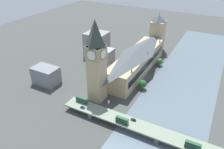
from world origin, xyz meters
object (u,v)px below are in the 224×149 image
at_px(road_bridge, 159,134).
at_px(double_decker_bus_lead, 193,145).
at_px(victoria_tower, 157,34).
at_px(car_northbound_tail, 133,120).
at_px(double_decker_bus_mid, 122,120).
at_px(car_northbound_mid, 83,107).
at_px(clock_tower, 96,61).
at_px(parliament_hall, 137,60).
at_px(double_decker_bus_rear, 82,100).

bearing_deg(road_bridge, double_decker_bus_lead, 172.37).
distance_m(victoria_tower, car_northbound_tail, 154.84).
xyz_separation_m(double_decker_bus_mid, car_northbound_tail, (-6.67, -6.40, -1.89)).
bearing_deg(victoria_tower, double_decker_bus_mid, 99.26).
height_order(double_decker_bus_mid, car_northbound_mid, double_decker_bus_mid).
relative_size(clock_tower, double_decker_bus_mid, 7.42).
bearing_deg(parliament_hall, victoria_tower, -89.95).
relative_size(clock_tower, double_decker_bus_lead, 7.03).
bearing_deg(car_northbound_tail, road_bridge, 171.67).
bearing_deg(road_bridge, clock_tower, -18.01).
xyz_separation_m(parliament_hall, double_decker_bus_mid, (-25.52, 89.70, -5.48)).
bearing_deg(car_northbound_tail, double_decker_bus_mid, 43.80).
relative_size(parliament_hall, double_decker_bus_lead, 10.35).
bearing_deg(car_northbound_mid, victoria_tower, -93.93).
bearing_deg(victoria_tower, car_northbound_mid, 86.07).
distance_m(clock_tower, double_decker_bus_mid, 53.60).
bearing_deg(double_decker_bus_lead, victoria_tower, -63.74).
relative_size(clock_tower, double_decker_bus_rear, 6.73).
bearing_deg(road_bridge, double_decker_bus_mid, 6.54).
distance_m(clock_tower, victoria_tower, 133.87).
relative_size(double_decker_bus_lead, double_decker_bus_rear, 0.96).
distance_m(parliament_hall, double_decker_bus_mid, 93.42).
distance_m(clock_tower, double_decker_bus_rear, 35.69).
relative_size(clock_tower, victoria_tower, 1.45).
bearing_deg(car_northbound_tail, clock_tower, -22.50).
bearing_deg(double_decker_bus_lead, parliament_hall, -49.21).
height_order(road_bridge, car_northbound_tail, car_northbound_tail).
bearing_deg(car_northbound_mid, double_decker_bus_lead, 179.91).
height_order(clock_tower, double_decker_bus_mid, clock_tower).
bearing_deg(clock_tower, car_northbound_mid, 90.88).
relative_size(parliament_hall, road_bridge, 0.68).
relative_size(road_bridge, car_northbound_mid, 38.61).
bearing_deg(double_decker_bus_mid, victoria_tower, -80.74).
relative_size(victoria_tower, car_northbound_tail, 12.14).
xyz_separation_m(parliament_hall, road_bridge, (-53.78, 86.46, -9.17)).
xyz_separation_m(double_decker_bus_mid, double_decker_bus_rear, (41.47, -6.41, 0.04)).
height_order(road_bridge, double_decker_bus_mid, double_decker_bus_mid).
bearing_deg(victoria_tower, clock_tower, 85.19).
xyz_separation_m(double_decker_bus_lead, double_decker_bus_rear, (93.26, -6.33, -0.04)).
relative_size(parliament_hall, clock_tower, 1.47).
bearing_deg(double_decker_bus_mid, double_decker_bus_lead, -179.91).
relative_size(road_bridge, car_northbound_tail, 38.20).
bearing_deg(parliament_hall, double_decker_bus_lead, 130.79).
bearing_deg(clock_tower, double_decker_bus_lead, 164.66).
bearing_deg(parliament_hall, double_decker_bus_rear, 79.16).
bearing_deg(double_decker_bus_rear, car_northbound_mid, 129.61).
bearing_deg(car_northbound_mid, road_bridge, -177.33).
xyz_separation_m(clock_tower, double_decker_bus_lead, (-88.52, 24.29, -30.43)).
xyz_separation_m(road_bridge, car_northbound_mid, (64.60, 3.01, 1.77)).
relative_size(clock_tower, car_northbound_tail, 17.60).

